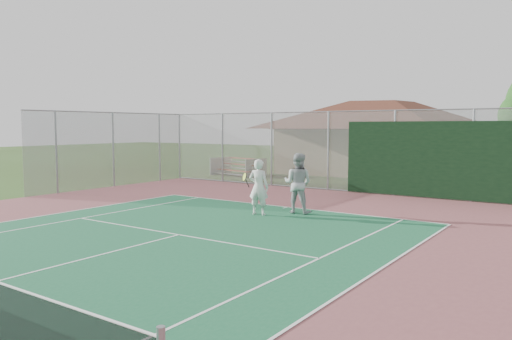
{
  "coord_description": "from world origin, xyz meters",
  "views": [
    {
      "loc": [
        8.98,
        -2.99,
        2.84
      ],
      "look_at": [
        0.06,
        9.85,
        1.48
      ],
      "focal_mm": 35.0,
      "sensor_mm": 36.0,
      "label": 1
    }
  ],
  "objects": [
    {
      "name": "player_grey_back",
      "position": [
        0.89,
        11.05,
        0.98
      ],
      "size": [
        1.06,
        0.89,
        1.96
      ],
      "rotation": [
        0.0,
        0.0,
        3.31
      ],
      "color": "#A8ABAD",
      "rests_on": "ground"
    },
    {
      "name": "side_fence_left",
      "position": [
        -10.0,
        12.5,
        1.75
      ],
      "size": [
        0.08,
        9.0,
        3.5
      ],
      "color": "gray",
      "rests_on": "ground"
    },
    {
      "name": "clubhouse",
      "position": [
        -2.01,
        26.17,
        2.63
      ],
      "size": [
        12.47,
        8.74,
        5.18
      ],
      "rotation": [
        0.0,
        0.0,
        0.06
      ],
      "color": "tan",
      "rests_on": "ground"
    },
    {
      "name": "back_fence",
      "position": [
        2.11,
        16.98,
        1.67
      ],
      "size": [
        20.08,
        0.11,
        3.53
      ],
      "color": "gray",
      "rests_on": "ground"
    },
    {
      "name": "player_white_front",
      "position": [
        0.02,
        10.04,
        0.9
      ],
      "size": [
        0.9,
        0.75,
        1.79
      ],
      "rotation": [
        0.0,
        0.0,
        3.34
      ],
      "color": "white",
      "rests_on": "ground"
    },
    {
      "name": "bleachers",
      "position": [
        -8.41,
        20.18,
        0.53
      ],
      "size": [
        2.95,
        2.03,
        1.01
      ],
      "rotation": [
        0.0,
        0.0,
        -0.2
      ],
      "color": "#AF4528",
      "rests_on": "ground"
    }
  ]
}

